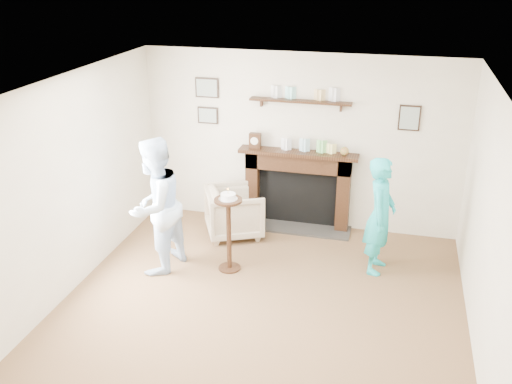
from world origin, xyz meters
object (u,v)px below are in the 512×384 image
Objects in this scene: armchair at (235,234)px; man at (160,268)px; pedestal_table at (229,220)px; woman at (375,269)px.

armchair is 1.33m from man.
man is at bearing 124.61° from armchair.
pedestal_table is at bearing 166.65° from armchair.
pedestal_table is (0.87, 0.21, 0.68)m from man.
man is (-0.66, -1.16, 0.00)m from armchair.
armchair is 2.07m from woman.
armchair is 1.19m from pedestal_table.
woman is at bearing 14.07° from pedestal_table.
armchair is at bearing 163.53° from man.
woman is at bearing -129.85° from armchair.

